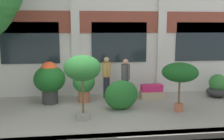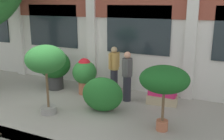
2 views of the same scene
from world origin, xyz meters
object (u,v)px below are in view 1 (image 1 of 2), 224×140
(potted_plant_low_pan, at_px, (180,73))
(topiary_hedge, at_px, (121,95))
(potted_plant_terracotta_small, at_px, (82,70))
(potted_plant_glazed_jar, at_px, (84,83))
(potted_plant_stone_basin, at_px, (50,79))
(potted_plant_square_trough, at_px, (152,92))
(resident_watching_tracks, at_px, (125,78))
(resident_by_doorway, at_px, (106,76))
(potted_plant_wide_bowl, at_px, (218,87))

(potted_plant_low_pan, xyz_separation_m, topiary_hedge, (-1.95, 0.44, -0.81))
(potted_plant_terracotta_small, bearing_deg, potted_plant_low_pan, 6.99)
(potted_plant_glazed_jar, relative_size, potted_plant_stone_basin, 0.80)
(potted_plant_square_trough, bearing_deg, potted_plant_stone_basin, -176.83)
(potted_plant_stone_basin, xyz_separation_m, resident_watching_tracks, (2.93, 0.00, -0.04))
(potted_plant_low_pan, relative_size, resident_by_doorway, 1.00)
(potted_plant_wide_bowl, xyz_separation_m, resident_by_doorway, (-4.64, 0.39, 0.51))
(potted_plant_terracotta_small, xyz_separation_m, potted_plant_square_trough, (2.84, 2.16, -1.31))
(resident_by_doorway, bearing_deg, potted_plant_wide_bowl, 13.34)
(potted_plant_terracotta_small, xyz_separation_m, topiary_hedge, (1.36, 0.85, -1.05))
(potted_plant_wide_bowl, relative_size, potted_plant_low_pan, 0.56)
(potted_plant_stone_basin, xyz_separation_m, potted_plant_square_trough, (4.06, 0.22, -0.66))
(potted_plant_square_trough, bearing_deg, potted_plant_low_pan, -74.99)
(potted_plant_terracotta_small, bearing_deg, topiary_hedge, 31.91)
(potted_plant_terracotta_small, relative_size, topiary_hedge, 1.66)
(potted_plant_glazed_jar, xyz_separation_m, topiary_hedge, (1.29, -1.11, -0.24))
(potted_plant_low_pan, bearing_deg, potted_plant_terracotta_small, -173.01)
(potted_plant_glazed_jar, height_order, potted_plant_stone_basin, potted_plant_stone_basin)
(potted_plant_glazed_jar, bearing_deg, resident_by_doorway, 27.06)
(potted_plant_low_pan, relative_size, topiary_hedge, 1.38)
(potted_plant_terracotta_small, xyz_separation_m, potted_plant_stone_basin, (-1.22, 1.94, -0.64))
(topiary_hedge, bearing_deg, resident_by_doorway, 102.70)
(potted_plant_glazed_jar, distance_m, potted_plant_low_pan, 3.64)
(potted_plant_low_pan, bearing_deg, resident_watching_tracks, 136.33)
(potted_plant_glazed_jar, xyz_separation_m, resident_by_doorway, (0.93, 0.48, 0.15))
(potted_plant_glazed_jar, relative_size, resident_watching_tracks, 0.78)
(potted_plant_wide_bowl, xyz_separation_m, potted_plant_glazed_jar, (-5.57, -0.09, 0.35))
(potted_plant_wide_bowl, xyz_separation_m, potted_plant_stone_basin, (-6.86, -0.11, 0.52))
(resident_watching_tracks, bearing_deg, potted_plant_terracotta_small, 25.11)
(potted_plant_low_pan, xyz_separation_m, resident_watching_tracks, (-1.61, 1.53, -0.44))
(potted_plant_terracotta_small, bearing_deg, potted_plant_stone_basin, 122.27)
(potted_plant_wide_bowl, distance_m, topiary_hedge, 4.45)
(potted_plant_terracotta_small, distance_m, resident_watching_tracks, 2.67)
(potted_plant_wide_bowl, relative_size, resident_watching_tracks, 0.57)
(potted_plant_low_pan, distance_m, topiary_hedge, 2.16)
(resident_by_doorway, distance_m, topiary_hedge, 1.67)
(potted_plant_terracotta_small, distance_m, potted_plant_stone_basin, 2.38)
(potted_plant_square_trough, bearing_deg, potted_plant_glazed_jar, -175.71)
(resident_watching_tracks, xyz_separation_m, topiary_hedge, (-0.34, -1.09, -0.37))
(potted_plant_stone_basin, bearing_deg, potted_plant_wide_bowl, 0.89)
(potted_plant_square_trough, distance_m, resident_watching_tracks, 1.32)
(potted_plant_square_trough, relative_size, resident_by_doorway, 0.59)
(potted_plant_low_pan, relative_size, resident_watching_tracks, 1.02)
(potted_plant_stone_basin, xyz_separation_m, potted_plant_low_pan, (4.53, -1.53, 0.40))
(potted_plant_glazed_jar, bearing_deg, resident_watching_tracks, -0.46)
(topiary_hedge, bearing_deg, potted_plant_low_pan, -12.72)
(potted_plant_square_trough, bearing_deg, resident_watching_tracks, -169.01)
(potted_plant_terracotta_small, bearing_deg, potted_plant_glazed_jar, 87.95)
(potted_plant_low_pan, height_order, resident_by_doorway, same)
(resident_by_doorway, bearing_deg, topiary_hedge, -59.18)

